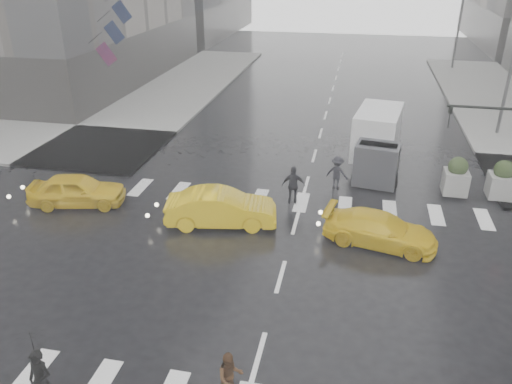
% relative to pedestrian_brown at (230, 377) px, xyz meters
% --- Properties ---
extents(ground, '(120.00, 120.00, 0.00)m').
position_rel_pedestrian_brown_xyz_m(ground, '(0.43, 5.58, -0.72)').
color(ground, black).
rests_on(ground, ground).
extents(sidewalk_nw, '(35.00, 35.00, 0.15)m').
position_rel_pedestrian_brown_xyz_m(sidewalk_nw, '(-19.07, 23.08, -0.65)').
color(sidewalk_nw, gray).
rests_on(sidewalk_nw, ground).
extents(road_markings, '(18.00, 48.00, 0.01)m').
position_rel_pedestrian_brown_xyz_m(road_markings, '(0.43, 5.58, -0.72)').
color(road_markings, silver).
rests_on(road_markings, ground).
extents(street_lamp_near, '(2.15, 0.22, 9.00)m').
position_rel_pedestrian_brown_xyz_m(street_lamp_near, '(11.30, 23.58, 4.23)').
color(street_lamp_near, '#59595B').
rests_on(street_lamp_near, ground).
extents(street_lamp_far, '(2.15, 0.22, 9.00)m').
position_rel_pedestrian_brown_xyz_m(street_lamp_far, '(11.30, 43.58, 4.23)').
color(street_lamp_far, '#59595B').
rests_on(street_lamp_far, ground).
extents(planter_west, '(1.10, 1.10, 1.80)m').
position_rel_pedestrian_brown_xyz_m(planter_west, '(7.43, 13.78, 0.26)').
color(planter_west, gray).
rests_on(planter_west, ground).
extents(planter_mid, '(1.10, 1.10, 1.80)m').
position_rel_pedestrian_brown_xyz_m(planter_mid, '(9.43, 13.78, 0.26)').
color(planter_mid, gray).
rests_on(planter_mid, ground).
extents(flag_cluster, '(2.87, 3.06, 4.69)m').
position_rel_pedestrian_brown_xyz_m(flag_cluster, '(-14.65, 24.08, 4.92)').
color(flag_cluster, '#59595B').
rests_on(flag_cluster, ground).
extents(pedestrian_black, '(1.05, 1.07, 2.43)m').
position_rel_pedestrian_brown_xyz_m(pedestrian_black, '(-4.54, -1.22, 0.86)').
color(pedestrian_black, black).
rests_on(pedestrian_black, ground).
extents(pedestrian_brown, '(0.88, 0.82, 1.45)m').
position_rel_pedestrian_brown_xyz_m(pedestrian_brown, '(0.00, 0.00, 0.00)').
color(pedestrian_brown, '#402817').
rests_on(pedestrian_brown, ground).
extents(pedestrian_far_a, '(1.15, 0.80, 1.81)m').
position_rel_pedestrian_brown_xyz_m(pedestrian_far_a, '(0.04, 11.44, 0.18)').
color(pedestrian_far_a, black).
rests_on(pedestrian_far_a, ground).
extents(pedestrian_far_b, '(1.20, 0.87, 1.67)m').
position_rel_pedestrian_brown_xyz_m(pedestrian_far_b, '(1.90, 13.44, 0.11)').
color(pedestrian_far_b, black).
rests_on(pedestrian_far_b, ground).
extents(taxi_front, '(4.54, 2.60, 1.46)m').
position_rel_pedestrian_brown_xyz_m(taxi_front, '(-9.58, 9.30, 0.00)').
color(taxi_front, yellow).
rests_on(taxi_front, ground).
extents(taxi_mid, '(4.87, 2.46, 1.53)m').
position_rel_pedestrian_brown_xyz_m(taxi_mid, '(-2.66, 8.85, 0.04)').
color(taxi_mid, yellow).
rests_on(taxi_mid, ground).
extents(taxi_rear, '(4.18, 2.50, 1.29)m').
position_rel_pedestrian_brown_xyz_m(taxi_rear, '(3.89, 8.59, -0.08)').
color(taxi_rear, yellow).
rests_on(taxi_rear, ground).
extents(box_truck, '(2.14, 5.70, 3.03)m').
position_rel_pedestrian_brown_xyz_m(box_truck, '(3.75, 16.33, 0.89)').
color(box_truck, silver).
rests_on(box_truck, ground).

